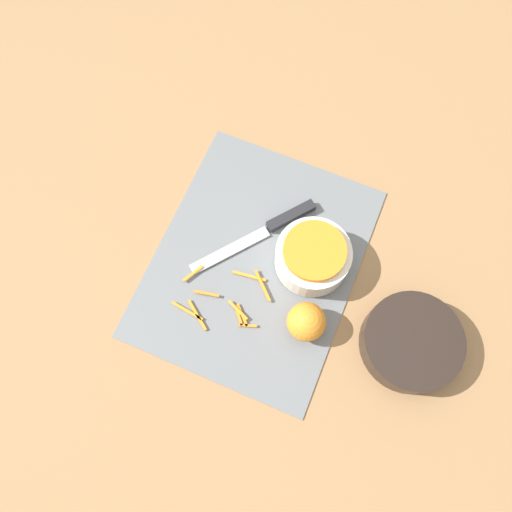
# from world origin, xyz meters

# --- Properties ---
(ground_plane) EXTENTS (4.00, 4.00, 0.00)m
(ground_plane) POSITION_xyz_m (0.00, 0.00, 0.00)
(ground_plane) COLOR #9E754C
(cutting_board) EXTENTS (0.47, 0.38, 0.01)m
(cutting_board) POSITION_xyz_m (0.00, 0.00, 0.00)
(cutting_board) COLOR slate
(cutting_board) RESTS_ON ground_plane
(bowl_speckled) EXTENTS (0.14, 0.14, 0.07)m
(bowl_speckled) POSITION_xyz_m (-0.04, 0.10, 0.04)
(bowl_speckled) COLOR silver
(bowl_speckled) RESTS_ON cutting_board
(bowl_dark) EXTENTS (0.18, 0.18, 0.05)m
(bowl_dark) POSITION_xyz_m (0.04, 0.32, 0.03)
(bowl_dark) COLOR black
(bowl_dark) RESTS_ON ground_plane
(knife) EXTENTS (0.22, 0.18, 0.02)m
(knife) POSITION_xyz_m (-0.08, 0.01, 0.01)
(knife) COLOR #232328
(knife) RESTS_ON cutting_board
(orange_left) EXTENTS (0.07, 0.07, 0.07)m
(orange_left) POSITION_xyz_m (0.08, 0.13, 0.04)
(orange_left) COLOR orange
(orange_left) RESTS_ON cutting_board
(peel_pile) EXTENTS (0.14, 0.17, 0.01)m
(peel_pile) POSITION_xyz_m (0.09, -0.02, 0.01)
(peel_pile) COLOR orange
(peel_pile) RESTS_ON cutting_board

